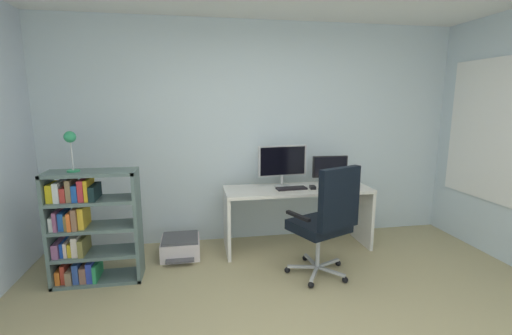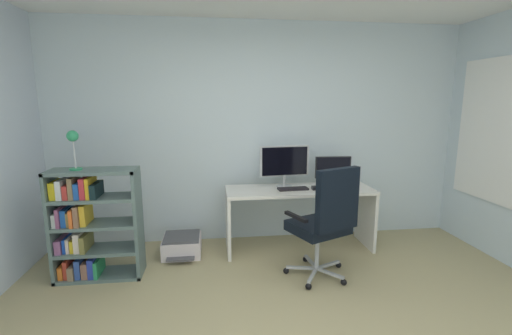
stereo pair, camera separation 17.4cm
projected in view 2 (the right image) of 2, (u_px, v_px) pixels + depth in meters
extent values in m
cube|color=silver|center=(260.00, 133.00, 4.30)|extent=(4.97, 0.10, 2.64)
cube|color=white|center=(501.00, 131.00, 3.73)|extent=(0.01, 1.13, 1.48)
cube|color=white|center=(501.00, 131.00, 3.72)|extent=(0.02, 1.21, 1.56)
cube|color=white|center=(299.00, 190.00, 4.01)|extent=(1.68, 0.56, 0.04)
cube|color=white|center=(228.00, 223.00, 3.98)|extent=(0.04, 0.54, 0.69)
cube|color=white|center=(366.00, 217.00, 4.18)|extent=(0.04, 0.54, 0.69)
cylinder|color=#B2B5B7|center=(284.00, 186.00, 4.09)|extent=(0.18, 0.18, 0.01)
cylinder|color=#B2B5B7|center=(284.00, 180.00, 4.08)|extent=(0.03, 0.03, 0.13)
cube|color=#B7BABC|center=(284.00, 161.00, 4.03)|extent=(0.58, 0.09, 0.35)
cube|color=black|center=(285.00, 161.00, 4.01)|extent=(0.54, 0.05, 0.32)
cylinder|color=#B2B5B7|center=(332.00, 185.00, 4.16)|extent=(0.18, 0.18, 0.01)
cylinder|color=#B2B5B7|center=(332.00, 181.00, 4.15)|extent=(0.03, 0.03, 0.09)
cube|color=black|center=(333.00, 167.00, 4.12)|extent=(0.42, 0.05, 0.26)
cube|color=black|center=(334.00, 168.00, 4.10)|extent=(0.39, 0.02, 0.24)
cube|color=black|center=(293.00, 189.00, 3.95)|extent=(0.35, 0.16, 0.02)
cube|color=black|center=(315.00, 188.00, 3.96)|extent=(0.07, 0.11, 0.03)
cube|color=#B7BABC|center=(328.00, 265.00, 3.56)|extent=(0.29, 0.15, 0.02)
sphere|color=black|center=(338.00, 265.00, 3.64)|extent=(0.06, 0.06, 0.06)
cube|color=#B7BABC|center=(311.00, 262.00, 3.62)|extent=(0.06, 0.30, 0.02)
sphere|color=black|center=(306.00, 259.00, 3.78)|extent=(0.06, 0.06, 0.06)
cube|color=#B7BABC|center=(301.00, 268.00, 3.49)|extent=(0.30, 0.10, 0.02)
sphere|color=black|center=(286.00, 271.00, 3.52)|extent=(0.06, 0.06, 0.06)
cube|color=#B7BABC|center=(313.00, 275.00, 3.35)|extent=(0.18, 0.27, 0.02)
sphere|color=black|center=(309.00, 286.00, 3.22)|extent=(0.06, 0.06, 0.06)
cube|color=#B7BABC|center=(330.00, 273.00, 3.38)|extent=(0.22, 0.25, 0.02)
sphere|color=black|center=(344.00, 282.00, 3.29)|extent=(0.06, 0.06, 0.06)
cylinder|color=#B7BABC|center=(317.00, 250.00, 3.44)|extent=(0.04, 0.04, 0.39)
cube|color=black|center=(318.00, 227.00, 3.40)|extent=(0.64, 0.61, 0.10)
cube|color=black|center=(338.00, 200.00, 3.13)|extent=(0.45, 0.25, 0.57)
cube|color=black|center=(296.00, 217.00, 3.24)|extent=(0.16, 0.30, 0.03)
cube|color=black|center=(339.00, 208.00, 3.51)|extent=(0.16, 0.30, 0.03)
cube|color=slate|center=(55.00, 226.00, 3.33)|extent=(0.03, 0.31, 1.08)
cube|color=slate|center=(139.00, 223.00, 3.42)|extent=(0.03, 0.31, 1.08)
cube|color=slate|center=(92.00, 171.00, 3.28)|extent=(0.81, 0.31, 0.03)
cube|color=slate|center=(102.00, 274.00, 3.47)|extent=(0.81, 0.31, 0.03)
cube|color=slate|center=(99.00, 250.00, 3.42)|extent=(0.74, 0.31, 0.03)
cube|color=slate|center=(97.00, 224.00, 3.37)|extent=(0.74, 0.31, 0.03)
cube|color=slate|center=(95.00, 198.00, 3.33)|extent=(0.74, 0.31, 0.03)
cube|color=orange|center=(64.00, 269.00, 3.41)|extent=(0.04, 0.23, 0.13)
cube|color=#C13C2A|center=(70.00, 266.00, 3.42)|extent=(0.04, 0.25, 0.18)
cube|color=#867156|center=(75.00, 269.00, 3.43)|extent=(0.05, 0.29, 0.13)
cube|color=#314F9F|center=(81.00, 265.00, 3.42)|extent=(0.05, 0.25, 0.19)
cube|color=#885E4E|center=(88.00, 267.00, 3.43)|extent=(0.06, 0.26, 0.15)
cube|color=#2A3EAA|center=(94.00, 265.00, 3.43)|extent=(0.05, 0.26, 0.19)
cube|color=#2A9156|center=(99.00, 266.00, 3.44)|extent=(0.03, 0.27, 0.16)
cube|color=#8E5683|center=(63.00, 243.00, 3.37)|extent=(0.06, 0.27, 0.13)
cube|color=#1A46B3|center=(68.00, 243.00, 3.38)|extent=(0.03, 0.24, 0.14)
cube|color=beige|center=(72.00, 243.00, 3.38)|extent=(0.03, 0.23, 0.14)
cube|color=gold|center=(76.00, 243.00, 3.39)|extent=(0.03, 0.24, 0.12)
cube|color=beige|center=(80.00, 240.00, 3.37)|extent=(0.06, 0.23, 0.19)
cube|color=olive|center=(87.00, 241.00, 3.39)|extent=(0.05, 0.28, 0.16)
cube|color=silver|center=(58.00, 218.00, 3.31)|extent=(0.04, 0.24, 0.13)
cube|color=#8B4D75|center=(63.00, 215.00, 3.32)|extent=(0.03, 0.29, 0.18)
cube|color=#1F55AE|center=(67.00, 216.00, 3.32)|extent=(0.05, 0.22, 0.16)
cube|color=olive|center=(72.00, 217.00, 3.33)|extent=(0.03, 0.25, 0.14)
cube|color=orange|center=(76.00, 215.00, 3.33)|extent=(0.03, 0.29, 0.17)
cube|color=#8C654C|center=(80.00, 214.00, 3.33)|extent=(0.04, 0.28, 0.20)
cube|color=gold|center=(86.00, 213.00, 3.34)|extent=(0.05, 0.24, 0.20)
cube|color=gold|center=(57.00, 189.00, 3.27)|extent=(0.06, 0.24, 0.16)
cube|color=silver|center=(64.00, 188.00, 3.28)|extent=(0.05, 0.27, 0.18)
cube|color=#BA3530|center=(70.00, 190.00, 3.29)|extent=(0.05, 0.25, 0.13)
cube|color=olive|center=(75.00, 187.00, 3.28)|extent=(0.04, 0.24, 0.20)
cube|color=#2054AE|center=(80.00, 189.00, 3.29)|extent=(0.05, 0.25, 0.15)
cube|color=#C3303A|center=(86.00, 187.00, 3.29)|extent=(0.05, 0.24, 0.19)
cube|color=gold|center=(91.00, 187.00, 3.30)|extent=(0.03, 0.26, 0.20)
cube|color=black|center=(97.00, 190.00, 3.31)|extent=(0.05, 0.27, 0.13)
cylinder|color=#2E9B63|center=(76.00, 169.00, 3.25)|extent=(0.11, 0.11, 0.02)
cylinder|color=silver|center=(74.00, 154.00, 3.23)|extent=(0.01, 0.01, 0.27)
sphere|color=#2E9B63|center=(73.00, 136.00, 3.20)|extent=(0.10, 0.10, 0.10)
cube|color=silver|center=(182.00, 246.00, 3.96)|extent=(0.42, 0.42, 0.19)
cube|color=#4C4C51|center=(182.00, 237.00, 3.94)|extent=(0.39, 0.38, 0.02)
cube|color=#4C4C51|center=(180.00, 259.00, 3.72)|extent=(0.30, 0.10, 0.01)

